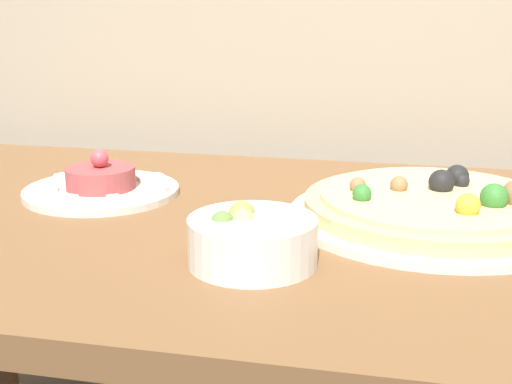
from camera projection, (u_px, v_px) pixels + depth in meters
dining_table at (255, 299)px, 0.92m from camera, size 1.28×0.70×0.74m
pizza_plate at (435, 208)px, 0.89m from camera, size 0.36×0.36×0.06m
tartare_plate at (101, 186)px, 1.00m from camera, size 0.22×0.22×0.07m
small_bowl at (252, 240)px, 0.75m from camera, size 0.14×0.14×0.06m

